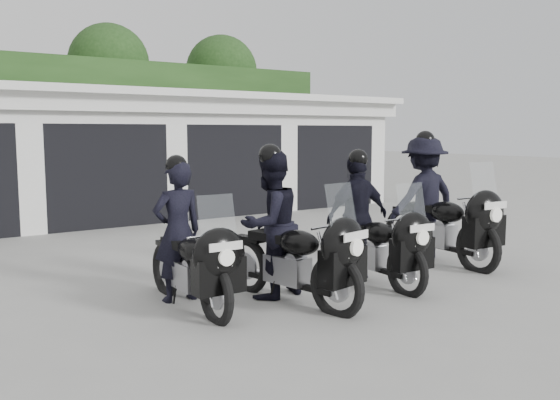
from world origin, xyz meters
TOP-DOWN VIEW (x-y plane):
  - ground at (0.00, 0.00)m, footprint 80.00×80.00m
  - garage_block at (-0.00, 8.06)m, footprint 16.40×6.80m
  - background_vegetation at (0.37, 12.92)m, footprint 20.00×3.90m
  - police_bike_a at (-1.15, -0.67)m, footprint 0.64×2.10m
  - police_bike_b at (-0.10, -1.07)m, footprint 1.07×2.22m
  - police_bike_c at (1.37, -0.96)m, footprint 1.04×2.14m
  - police_bike_d at (3.18, -0.55)m, footprint 1.31×2.43m

SIDE VIEW (x-z plane):
  - ground at x=0.00m, z-range 0.00..0.00m
  - police_bike_a at x=-1.15m, z-range -0.19..1.64m
  - police_bike_c at x=1.37m, z-range -0.14..1.72m
  - police_bike_b at x=-0.10m, z-range -0.15..1.80m
  - police_bike_d at x=3.18m, z-range -0.16..1.96m
  - garage_block at x=0.00m, z-range -0.06..2.90m
  - background_vegetation at x=0.37m, z-range -0.13..5.67m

